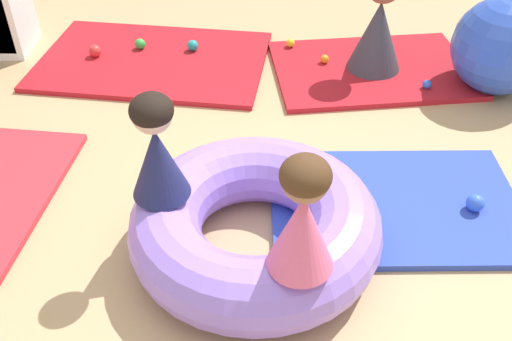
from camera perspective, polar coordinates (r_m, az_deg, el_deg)
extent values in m
plane|color=tan|center=(2.97, 0.51, -8.80)|extent=(8.00, 8.00, 0.00)
cube|color=#2D47B7|center=(3.32, 13.41, -3.26)|extent=(1.39, 0.97, 0.04)
cube|color=#B21923|center=(4.66, -10.05, 10.52)|extent=(1.84, 1.34, 0.04)
cube|color=#B21923|center=(4.56, 11.29, 9.65)|extent=(1.58, 1.19, 0.04)
torus|color=#9975EA|center=(2.89, -0.07, -5.37)|extent=(1.25, 1.25, 0.36)
cone|color=navy|center=(2.72, -9.53, 0.80)|extent=(0.36, 0.36, 0.36)
sphere|color=beige|center=(2.57, -10.15, 5.47)|extent=(0.18, 0.18, 0.18)
ellipsoid|color=black|center=(2.56, -10.19, 5.81)|extent=(0.20, 0.20, 0.15)
cone|color=#E5608E|center=(2.35, 4.49, -5.96)|extent=(0.40, 0.40, 0.37)
sphere|color=#936647|center=(2.17, 4.85, -0.88)|extent=(0.19, 0.19, 0.19)
ellipsoid|color=#472D19|center=(2.15, 4.87, -0.50)|extent=(0.20, 0.20, 0.16)
cone|color=#383842|center=(4.43, 11.75, 12.79)|extent=(0.49, 0.49, 0.52)
sphere|color=blue|center=(4.35, 16.36, 8.08)|extent=(0.06, 0.06, 0.06)
sphere|color=red|center=(4.75, -15.47, 11.20)|extent=(0.09, 0.09, 0.09)
sphere|color=teal|center=(4.70, -6.21, 12.04)|extent=(0.09, 0.09, 0.09)
sphere|color=yellow|center=(4.75, 3.39, 12.34)|extent=(0.07, 0.07, 0.07)
sphere|color=orange|center=(4.53, 6.72, 10.77)|extent=(0.06, 0.06, 0.06)
sphere|color=green|center=(4.80, -11.25, 12.04)|extent=(0.08, 0.08, 0.08)
sphere|color=blue|center=(3.36, 20.64, -2.99)|extent=(0.10, 0.10, 0.10)
sphere|color=blue|center=(4.44, 22.84, 11.14)|extent=(0.67, 0.67, 0.67)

